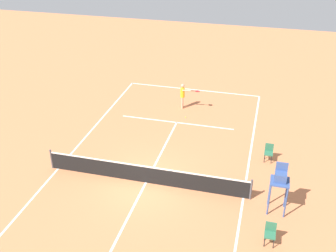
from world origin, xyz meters
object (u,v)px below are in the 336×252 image
object	(u,v)px
tennis_ball	(185,117)
courtside_chair_near	(270,233)
courtside_chair_mid	(269,152)
umpire_chair	(280,181)
player_serving	(183,94)

from	to	relation	value
tennis_ball	courtside_chair_near	world-z (taller)	courtside_chair_near
courtside_chair_near	courtside_chair_mid	world-z (taller)	same
umpire_chair	courtside_chair_mid	xyz separation A→B (m)	(0.52, -3.99, -1.07)
player_serving	courtside_chair_mid	world-z (taller)	player_serving
player_serving	umpire_chair	distance (m)	10.93
courtside_chair_mid	umpire_chair	bearing A→B (deg)	97.37
tennis_ball	umpire_chair	distance (m)	9.71
tennis_ball	umpire_chair	bearing A→B (deg)	127.02
tennis_ball	player_serving	bearing A→B (deg)	-70.89
player_serving	umpire_chair	xyz separation A→B (m)	(-6.22, 8.96, 0.59)
player_serving	courtside_chair_mid	distance (m)	7.59
player_serving	tennis_ball	distance (m)	1.70
umpire_chair	courtside_chair_mid	distance (m)	4.16
tennis_ball	umpire_chair	xyz separation A→B (m)	(-5.77, 7.65, 1.57)
umpire_chair	courtside_chair_near	world-z (taller)	umpire_chair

